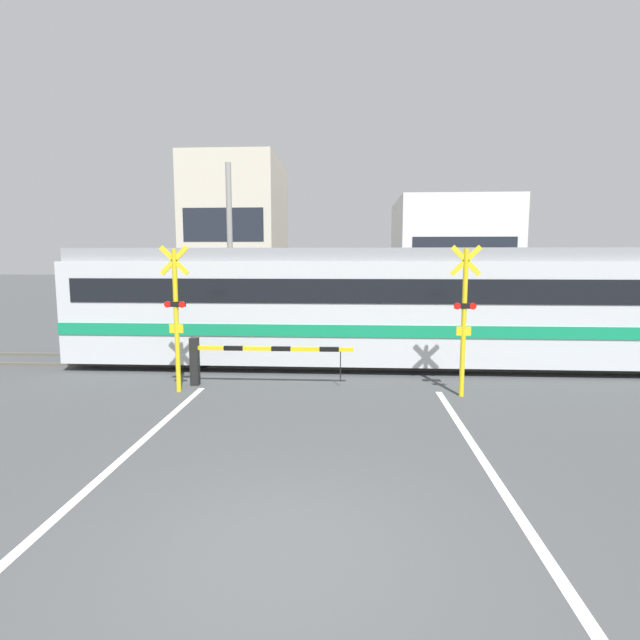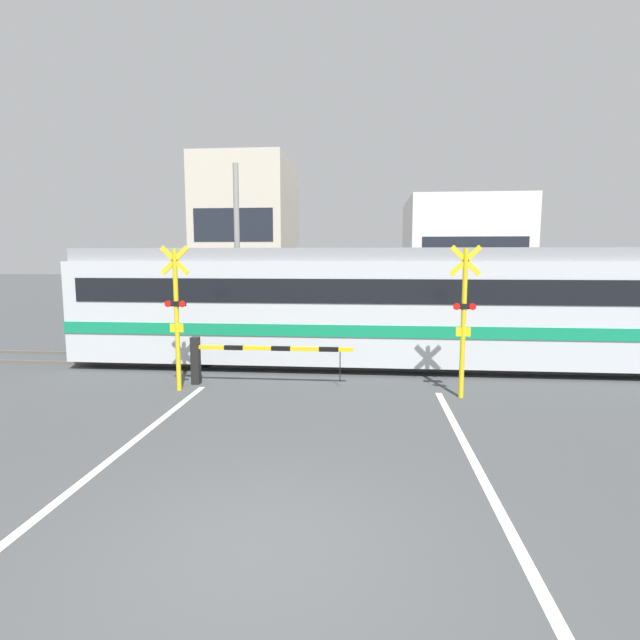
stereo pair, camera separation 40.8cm
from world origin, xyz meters
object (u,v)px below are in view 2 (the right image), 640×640
at_px(crossing_barrier_far, 393,327).
at_px(pedestrian, 367,312).
at_px(crossing_barrier_near, 235,355).
at_px(crossing_signal_left, 176,312).
at_px(commuter_train, 421,304).
at_px(crossing_signal_right, 464,315).

distance_m(crossing_barrier_far, pedestrian, 3.43).
distance_m(crossing_barrier_near, crossing_signal_left, 1.76).
relative_size(commuter_train, pedestrian, 12.42).
xyz_separation_m(commuter_train, crossing_barrier_near, (-4.74, -2.61, -1.05)).
xyz_separation_m(crossing_barrier_far, crossing_signal_right, (1.21, -5.92, 1.12)).
bearing_deg(commuter_train, pedestrian, 104.44).
bearing_deg(pedestrian, crossing_signal_right, -77.07).
bearing_deg(commuter_train, crossing_barrier_far, 103.23).
height_order(crossing_barrier_far, crossing_signal_left, crossing_signal_left).
bearing_deg(crossing_signal_right, crossing_barrier_near, 173.38).
distance_m(crossing_barrier_near, crossing_signal_right, 5.46).
relative_size(crossing_barrier_far, crossing_signal_left, 1.17).
height_order(crossing_barrier_near, crossing_signal_left, crossing_signal_left).
height_order(crossing_barrier_near, pedestrian, pedestrian).
distance_m(crossing_barrier_far, crossing_signal_right, 6.15).
xyz_separation_m(crossing_barrier_near, crossing_signal_left, (-1.21, -0.62, 1.12)).
bearing_deg(pedestrian, crossing_barrier_near, -110.35).
height_order(crossing_barrier_near, crossing_barrier_far, same).
relative_size(commuter_train, crossing_barrier_far, 4.96).
height_order(crossing_signal_left, crossing_signal_right, same).
bearing_deg(pedestrian, commuter_train, -75.56).
xyz_separation_m(crossing_barrier_near, crossing_barrier_far, (4.11, 5.31, 0.00)).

